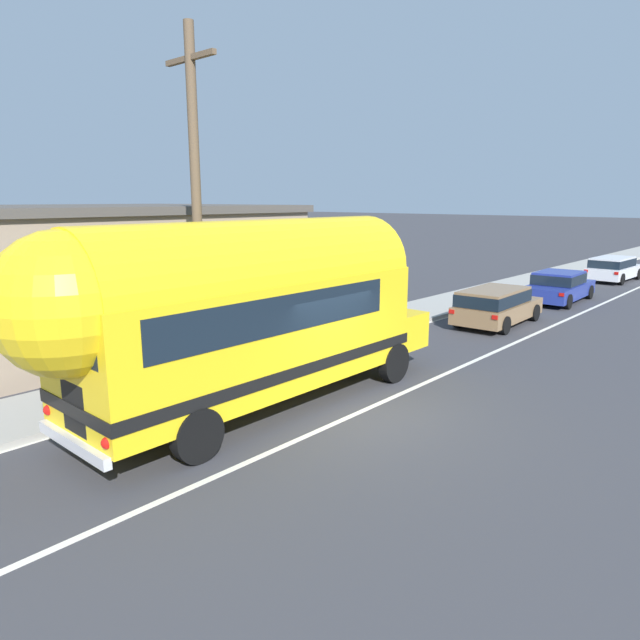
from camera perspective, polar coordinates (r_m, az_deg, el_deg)
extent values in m
plane|color=#38383D|center=(12.35, 3.55, -9.49)|extent=(300.00, 300.00, 0.00)
cube|color=silver|center=(22.66, 22.76, -0.40)|extent=(0.14, 80.00, 0.01)
cube|color=silver|center=(24.06, 14.51, 0.84)|extent=(0.12, 80.00, 0.01)
cube|color=#9E9B93|center=(22.97, 9.35, 0.73)|extent=(2.58, 90.00, 0.15)
cube|color=black|center=(15.11, -27.52, 0.27)|extent=(0.08, 17.55, 1.20)
cylinder|color=brown|center=(14.17, -12.33, 10.66)|extent=(0.24, 0.24, 8.50)
cube|color=brown|center=(14.51, -13.00, 24.39)|extent=(1.80, 0.12, 0.12)
cube|color=yellow|center=(12.20, -6.64, -1.19)|extent=(2.50, 8.02, 2.30)
cylinder|color=yellow|center=(11.99, -6.77, 4.16)|extent=(2.45, 7.92, 2.45)
sphere|color=yellow|center=(9.87, -24.26, 1.47)|extent=(2.40, 2.40, 2.40)
cube|color=yellow|center=(15.74, 6.19, -0.68)|extent=(2.26, 1.30, 0.95)
cube|color=black|center=(12.37, -6.57, -4.13)|extent=(2.54, 8.06, 0.24)
cube|color=black|center=(11.89, -7.79, 1.38)|extent=(2.53, 6.22, 0.76)
cube|color=black|center=(9.96, -24.06, -1.37)|extent=(2.00, 0.08, 0.84)
cube|color=black|center=(10.30, -23.51, -8.16)|extent=(0.80, 0.06, 0.90)
cube|color=silver|center=(10.48, -23.68, -11.35)|extent=(2.34, 0.14, 0.20)
sphere|color=red|center=(11.31, -25.70, -8.18)|extent=(0.20, 0.20, 0.20)
sphere|color=red|center=(9.51, -20.68, -11.54)|extent=(0.20, 0.20, 0.20)
cube|color=black|center=(15.03, 4.97, 3.87)|extent=(2.14, 0.10, 0.96)
cube|color=silver|center=(16.32, 7.60, -0.71)|extent=(0.90, 0.10, 0.56)
cylinder|color=black|center=(15.79, 0.46, -2.72)|extent=(0.26, 1.00, 1.00)
cylinder|color=black|center=(14.41, 7.48, -4.29)|extent=(0.26, 1.00, 1.00)
cylinder|color=black|center=(12.15, -18.85, -7.99)|extent=(0.26, 1.00, 1.00)
cylinder|color=black|center=(10.29, -12.28, -11.29)|extent=(0.26, 1.00, 1.00)
cube|color=olive|center=(21.87, 17.52, 0.94)|extent=(1.96, 4.35, 0.60)
cube|color=olive|center=(21.34, 17.13, 2.27)|extent=(1.72, 3.09, 0.55)
cube|color=black|center=(21.35, 17.12, 2.19)|extent=(1.78, 3.14, 0.43)
cube|color=red|center=(20.23, 13.15, 0.84)|extent=(0.20, 0.05, 0.14)
cube|color=red|center=(19.59, 17.24, 0.25)|extent=(0.20, 0.05, 0.14)
cylinder|color=black|center=(23.55, 16.90, 1.25)|extent=(0.22, 0.65, 0.64)
cylinder|color=black|center=(22.95, 20.87, 0.70)|extent=(0.22, 0.65, 0.64)
cylinder|color=black|center=(20.96, 13.79, 0.13)|extent=(0.22, 0.65, 0.64)
cylinder|color=black|center=(20.28, 18.16, -0.52)|extent=(0.22, 0.65, 0.64)
cube|color=navy|center=(27.71, 22.96, 2.79)|extent=(2.06, 4.70, 0.60)
cube|color=navy|center=(27.51, 22.98, 3.95)|extent=(1.78, 2.34, 0.55)
cube|color=black|center=(27.51, 22.97, 3.88)|extent=(1.84, 2.38, 0.43)
cube|color=red|center=(25.75, 19.70, 2.81)|extent=(0.20, 0.05, 0.14)
cube|color=red|center=(25.24, 23.21, 2.37)|extent=(0.20, 0.05, 0.14)
cylinder|color=black|center=(29.53, 22.18, 2.98)|extent=(0.22, 0.65, 0.64)
cylinder|color=black|center=(29.04, 25.58, 2.55)|extent=(0.22, 0.65, 0.64)
cylinder|color=black|center=(26.50, 20.02, 2.20)|extent=(0.22, 0.65, 0.64)
cylinder|color=black|center=(25.95, 23.77, 1.71)|extent=(0.22, 0.65, 0.64)
cube|color=white|center=(36.20, 27.56, 4.35)|extent=(1.94, 4.50, 0.60)
cube|color=white|center=(35.69, 27.43, 5.21)|extent=(1.69, 3.05, 0.55)
cube|color=black|center=(35.69, 27.43, 5.16)|extent=(1.75, 3.09, 0.43)
cube|color=red|center=(34.29, 25.28, 4.51)|extent=(0.20, 0.05, 0.14)
cube|color=red|center=(33.84, 27.75, 4.19)|extent=(0.20, 0.05, 0.14)
cylinder|color=black|center=(37.91, 26.97, 4.40)|extent=(0.22, 0.65, 0.64)
cylinder|color=black|center=(37.46, 29.45, 4.07)|extent=(0.22, 0.65, 0.64)
cylinder|color=black|center=(35.03, 25.48, 4.00)|extent=(0.22, 0.65, 0.64)
cylinder|color=black|center=(34.54, 28.15, 3.65)|extent=(0.22, 0.65, 0.64)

